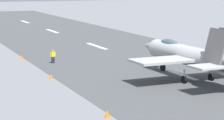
{
  "coord_description": "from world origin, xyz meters",
  "views": [
    {
      "loc": [
        -44.11,
        26.35,
        9.8
      ],
      "look_at": [
        -0.89,
        8.22,
        2.2
      ],
      "focal_mm": 77.49,
      "sensor_mm": 36.0,
      "label": 1
    }
  ],
  "objects_px": {
    "marker_cone_mid": "(51,77)",
    "marker_cone_far": "(21,57)",
    "crew_person": "(53,57)",
    "fighter_jet": "(188,55)",
    "marker_cone_near": "(107,114)"
  },
  "relations": [
    {
      "from": "marker_cone_mid",
      "to": "marker_cone_far",
      "type": "distance_m",
      "value": 13.85
    },
    {
      "from": "crew_person",
      "to": "marker_cone_mid",
      "type": "height_order",
      "value": "crew_person"
    },
    {
      "from": "crew_person",
      "to": "marker_cone_far",
      "type": "xyz_separation_m",
      "value": [
        4.47,
        2.9,
        -0.56
      ]
    },
    {
      "from": "fighter_jet",
      "to": "crew_person",
      "type": "distance_m",
      "value": 17.68
    },
    {
      "from": "marker_cone_far",
      "to": "marker_cone_mid",
      "type": "bearing_deg",
      "value": 180.0
    },
    {
      "from": "marker_cone_near",
      "to": "crew_person",
      "type": "bearing_deg",
      "value": -6.74
    },
    {
      "from": "marker_cone_mid",
      "to": "marker_cone_far",
      "type": "xyz_separation_m",
      "value": [
        13.85,
        0.0,
        0.0
      ]
    },
    {
      "from": "fighter_jet",
      "to": "marker_cone_near",
      "type": "distance_m",
      "value": 16.6
    },
    {
      "from": "fighter_jet",
      "to": "marker_cone_far",
      "type": "xyz_separation_m",
      "value": [
        18.9,
        12.98,
        -2.19
      ]
    },
    {
      "from": "fighter_jet",
      "to": "marker_cone_mid",
      "type": "xyz_separation_m",
      "value": [
        5.05,
        12.98,
        -2.19
      ]
    },
    {
      "from": "crew_person",
      "to": "marker_cone_near",
      "type": "bearing_deg",
      "value": 173.26
    },
    {
      "from": "marker_cone_mid",
      "to": "marker_cone_near",
      "type": "bearing_deg",
      "value": 180.0
    },
    {
      "from": "marker_cone_near",
      "to": "marker_cone_far",
      "type": "relative_size",
      "value": 1.0
    },
    {
      "from": "crew_person",
      "to": "marker_cone_mid",
      "type": "distance_m",
      "value": 9.83
    },
    {
      "from": "marker_cone_near",
      "to": "marker_cone_mid",
      "type": "relative_size",
      "value": 1.0
    }
  ]
}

